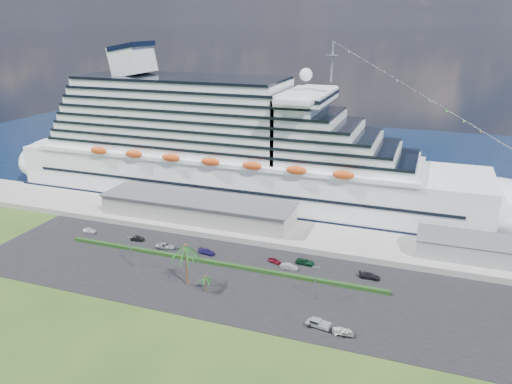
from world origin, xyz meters
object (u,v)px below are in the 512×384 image
at_px(pickup_truck, 318,323).
at_px(parked_car_3, 207,252).
at_px(cruise_ship, 236,154).
at_px(boat_trailer, 343,331).

bearing_deg(pickup_truck, parked_car_3, 147.39).
bearing_deg(pickup_truck, cruise_ship, 123.97).
bearing_deg(boat_trailer, parked_car_3, 149.84).
height_order(cruise_ship, pickup_truck, cruise_ship).
relative_size(pickup_truck, boat_trailer, 0.98).
xyz_separation_m(parked_car_3, boat_trailer, (41.52, -24.13, 0.31)).
distance_m(cruise_ship, boat_trailer, 85.36).
relative_size(parked_car_3, boat_trailer, 0.89).
xyz_separation_m(cruise_ship, parked_car_3, (8.57, -43.21, -15.88)).
bearing_deg(cruise_ship, parked_car_3, -78.78).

